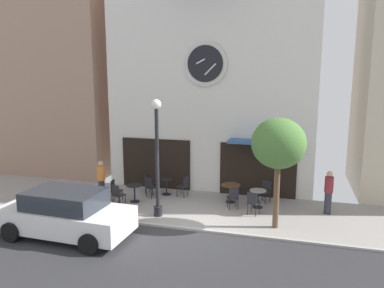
% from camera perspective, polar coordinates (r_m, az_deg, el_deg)
% --- Properties ---
extents(ground_plane, '(28.05, 9.94, 0.13)m').
position_cam_1_polar(ground_plane, '(12.69, -1.43, -13.96)').
color(ground_plane, gray).
extents(clock_building, '(9.33, 3.97, 11.48)m').
position_cam_1_polar(clock_building, '(17.74, 3.12, 12.78)').
color(clock_building, silver).
rests_on(clock_building, ground_plane).
extents(neighbor_building_left, '(6.77, 4.94, 15.65)m').
position_cam_1_polar(neighbor_building_left, '(22.52, -19.53, 16.56)').
color(neighbor_building_left, '#9E7A66').
rests_on(neighbor_building_left, ground_plane).
extents(street_lamp, '(0.36, 0.36, 4.36)m').
position_cam_1_polar(street_lamp, '(13.84, -5.28, -2.14)').
color(street_lamp, black).
rests_on(street_lamp, ground_plane).
extents(street_tree, '(1.81, 1.63, 3.83)m').
position_cam_1_polar(street_tree, '(12.89, 12.93, -0.04)').
color(street_tree, brown).
rests_on(street_tree, ground_plane).
extents(cafe_table_near_door, '(0.66, 0.66, 0.73)m').
position_cam_1_polar(cafe_table_near_door, '(15.91, -8.67, -6.91)').
color(cafe_table_near_door, black).
rests_on(cafe_table_near_door, ground_plane).
extents(cafe_table_leftmost, '(0.62, 0.62, 0.72)m').
position_cam_1_polar(cafe_table_leftmost, '(16.69, -3.87, -6.06)').
color(cafe_table_leftmost, black).
rests_on(cafe_table_leftmost, ground_plane).
extents(cafe_table_rightmost, '(0.80, 0.80, 0.76)m').
position_cam_1_polar(cafe_table_rightmost, '(15.73, 5.86, -6.78)').
color(cafe_table_rightmost, black).
rests_on(cafe_table_rightmost, ground_plane).
extents(cafe_table_center, '(0.65, 0.65, 0.72)m').
position_cam_1_polar(cafe_table_center, '(15.29, 9.91, -7.71)').
color(cafe_table_center, black).
rests_on(cafe_table_center, ground_plane).
extents(cafe_chair_left_end, '(0.52, 0.52, 0.90)m').
position_cam_1_polar(cafe_chair_left_end, '(15.50, -11.18, -7.36)').
color(cafe_chair_left_end, black).
rests_on(cafe_chair_left_end, ground_plane).
extents(cafe_chair_near_lamp, '(0.55, 0.55, 0.90)m').
position_cam_1_polar(cafe_chair_near_lamp, '(16.32, -6.33, -6.30)').
color(cafe_chair_near_lamp, black).
rests_on(cafe_chair_near_lamp, ground_plane).
extents(cafe_chair_facing_wall, '(0.54, 0.54, 0.90)m').
position_cam_1_polar(cafe_chair_facing_wall, '(16.01, 10.98, -6.76)').
color(cafe_chair_facing_wall, black).
rests_on(cafe_chair_facing_wall, ground_plane).
extents(cafe_chair_curbside, '(0.52, 0.52, 0.90)m').
position_cam_1_polar(cafe_chair_curbside, '(14.99, 6.25, -7.83)').
color(cafe_chair_curbside, black).
rests_on(cafe_chair_curbside, ground_plane).
extents(cafe_chair_facing_street, '(0.48, 0.48, 0.90)m').
position_cam_1_polar(cafe_chair_facing_street, '(16.37, -1.21, -6.18)').
color(cafe_chair_facing_street, black).
rests_on(cafe_chair_facing_street, ground_plane).
extents(cafe_chair_by_entrance, '(0.45, 0.45, 0.90)m').
position_cam_1_polar(cafe_chair_by_entrance, '(16.94, -6.50, -5.67)').
color(cafe_chair_by_entrance, black).
rests_on(cafe_chair_by_entrance, ground_plane).
extents(cafe_chair_mid_row, '(0.50, 0.50, 0.90)m').
position_cam_1_polar(cafe_chair_mid_row, '(14.50, 9.16, -8.56)').
color(cafe_chair_mid_row, black).
rests_on(cafe_chair_mid_row, ground_plane).
extents(cafe_chair_right_end, '(0.45, 0.45, 0.90)m').
position_cam_1_polar(cafe_chair_right_end, '(16.12, -11.54, -6.66)').
color(cafe_chair_right_end, black).
rests_on(cafe_chair_right_end, ground_plane).
extents(pedestrian_maroon, '(0.43, 0.43, 1.67)m').
position_cam_1_polar(pedestrian_maroon, '(15.24, 19.91, -6.80)').
color(pedestrian_maroon, '#2D2D38').
rests_on(pedestrian_maroon, ground_plane).
extents(pedestrian_orange, '(0.39, 0.39, 1.67)m').
position_cam_1_polar(pedestrian_orange, '(16.35, -13.51, -5.28)').
color(pedestrian_orange, '#2D2D38').
rests_on(pedestrian_orange, ground_plane).
extents(parked_car_white, '(4.36, 2.14, 1.55)m').
position_cam_1_polar(parked_car_white, '(13.15, -18.52, -9.95)').
color(parked_car_white, white).
rests_on(parked_car_white, ground_plane).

